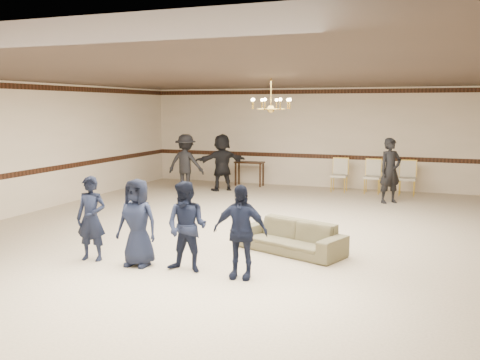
# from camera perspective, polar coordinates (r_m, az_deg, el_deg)

# --- Properties ---
(room) EXTENTS (12.01, 14.01, 3.21)m
(room) POSITION_cam_1_polar(r_m,az_deg,el_deg) (10.61, 1.69, 2.46)
(room) COLOR beige
(room) RESTS_ON ground
(chair_rail) EXTENTS (12.00, 0.02, 0.14)m
(chair_rail) POSITION_cam_1_polar(r_m,az_deg,el_deg) (17.40, 9.16, 2.51)
(chair_rail) COLOR #351A10
(chair_rail) RESTS_ON wall_back
(crown_molding) EXTENTS (12.00, 0.02, 0.14)m
(crown_molding) POSITION_cam_1_polar(r_m,az_deg,el_deg) (17.33, 9.31, 9.37)
(crown_molding) COLOR #351A10
(crown_molding) RESTS_ON wall_back
(chandelier) EXTENTS (0.94, 0.94, 0.89)m
(chandelier) POSITION_cam_1_polar(r_m,az_deg,el_deg) (11.52, 3.35, 9.23)
(chandelier) COLOR #B28D39
(chandelier) RESTS_ON ceiling
(boy_a) EXTENTS (0.57, 0.42, 1.45)m
(boy_a) POSITION_cam_1_polar(r_m,az_deg,el_deg) (9.36, -15.68, -4.00)
(boy_a) COLOR black
(boy_a) RESTS_ON floor
(boy_b) EXTENTS (0.72, 0.48, 1.45)m
(boy_b) POSITION_cam_1_polar(r_m,az_deg,el_deg) (8.87, -10.97, -4.51)
(boy_b) COLOR black
(boy_b) RESTS_ON floor
(boy_c) EXTENTS (0.71, 0.56, 1.45)m
(boy_c) POSITION_cam_1_polar(r_m,az_deg,el_deg) (8.44, -5.73, -5.03)
(boy_c) COLOR black
(boy_c) RESTS_ON floor
(boy_d) EXTENTS (0.88, 0.43, 1.45)m
(boy_d) POSITION_cam_1_polar(r_m,az_deg,el_deg) (8.09, 0.02, -5.56)
(boy_d) COLOR black
(boy_d) RESTS_ON floor
(settee) EXTENTS (2.08, 1.38, 0.57)m
(settee) POSITION_cam_1_polar(r_m,az_deg,el_deg) (9.63, 5.56, -6.10)
(settee) COLOR brown
(settee) RESTS_ON floor
(adult_left) EXTENTS (1.17, 0.70, 1.77)m
(adult_left) POSITION_cam_1_polar(r_m,az_deg,el_deg) (16.24, -5.84, 1.78)
(adult_left) COLOR black
(adult_left) RESTS_ON floor
(adult_mid) EXTENTS (1.58, 1.48, 1.77)m
(adult_mid) POSITION_cam_1_polar(r_m,az_deg,el_deg) (16.50, -1.96, 1.92)
(adult_mid) COLOR black
(adult_mid) RESTS_ON floor
(adult_right) EXTENTS (0.77, 0.74, 1.77)m
(adult_right) POSITION_cam_1_polar(r_m,az_deg,el_deg) (14.91, 15.84, 0.98)
(adult_right) COLOR black
(adult_right) RESTS_ON floor
(banquet_chair_left) EXTENTS (0.50, 0.50, 1.02)m
(banquet_chair_left) POSITION_cam_1_polar(r_m,az_deg,el_deg) (16.57, 10.60, 0.49)
(banquet_chair_left) COLOR beige
(banquet_chair_left) RESTS_ON floor
(banquet_chair_mid) EXTENTS (0.53, 0.53, 1.02)m
(banquet_chair_mid) POSITION_cam_1_polar(r_m,az_deg,el_deg) (16.43, 14.04, 0.33)
(banquet_chair_mid) COLOR beige
(banquet_chair_mid) RESTS_ON floor
(banquet_chair_right) EXTENTS (0.50, 0.50, 1.02)m
(banquet_chair_right) POSITION_cam_1_polar(r_m,az_deg,el_deg) (16.35, 17.52, 0.16)
(banquet_chair_right) COLOR beige
(banquet_chair_right) RESTS_ON floor
(console_table) EXTENTS (0.96, 0.41, 0.81)m
(console_table) POSITION_cam_1_polar(r_m,az_deg,el_deg) (17.53, 1.02, 0.69)
(console_table) COLOR #341E11
(console_table) RESTS_ON floor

